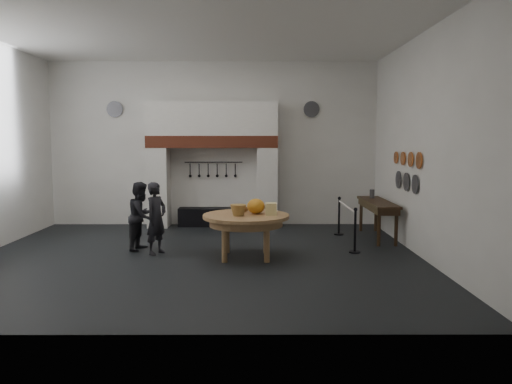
{
  "coord_description": "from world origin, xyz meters",
  "views": [
    {
      "loc": [
        1.14,
        -9.86,
        2.37
      ],
      "look_at": [
        1.17,
        -0.18,
        1.35
      ],
      "focal_mm": 35.0,
      "sensor_mm": 36.0,
      "label": 1
    }
  ],
  "objects_px": {
    "barrier_post_near": "(355,232)",
    "side_table": "(378,202)",
    "visitor_far": "(141,216)",
    "work_table": "(246,216)",
    "iron_range": "(213,217)",
    "barrier_post_far": "(339,217)",
    "visitor_near": "(156,218)"
  },
  "relations": [
    {
      "from": "side_table",
      "to": "barrier_post_near",
      "type": "bearing_deg",
      "value": -118.29
    },
    {
      "from": "barrier_post_near",
      "to": "side_table",
      "type": "bearing_deg",
      "value": 61.71
    },
    {
      "from": "visitor_near",
      "to": "barrier_post_near",
      "type": "relative_size",
      "value": 1.66
    },
    {
      "from": "iron_range",
      "to": "visitor_near",
      "type": "height_order",
      "value": "visitor_near"
    },
    {
      "from": "visitor_far",
      "to": "work_table",
      "type": "bearing_deg",
      "value": -96.9
    },
    {
      "from": "iron_range",
      "to": "side_table",
      "type": "relative_size",
      "value": 0.86
    },
    {
      "from": "barrier_post_far",
      "to": "side_table",
      "type": "bearing_deg",
      "value": -25.71
    },
    {
      "from": "visitor_far",
      "to": "side_table",
      "type": "bearing_deg",
      "value": -65.95
    },
    {
      "from": "side_table",
      "to": "barrier_post_near",
      "type": "xyz_separation_m",
      "value": [
        -0.85,
        -1.59,
        -0.42
      ]
    },
    {
      "from": "side_table",
      "to": "barrier_post_far",
      "type": "relative_size",
      "value": 2.44
    },
    {
      "from": "visitor_near",
      "to": "barrier_post_far",
      "type": "height_order",
      "value": "visitor_near"
    },
    {
      "from": "visitor_near",
      "to": "barrier_post_near",
      "type": "distance_m",
      "value": 4.16
    },
    {
      "from": "barrier_post_near",
      "to": "visitor_near",
      "type": "bearing_deg",
      "value": -178.9
    },
    {
      "from": "barrier_post_far",
      "to": "barrier_post_near",
      "type": "bearing_deg",
      "value": -90.0
    },
    {
      "from": "work_table",
      "to": "barrier_post_far",
      "type": "bearing_deg",
      "value": 46.53
    },
    {
      "from": "iron_range",
      "to": "side_table",
      "type": "height_order",
      "value": "side_table"
    },
    {
      "from": "visitor_near",
      "to": "barrier_post_far",
      "type": "distance_m",
      "value": 4.65
    },
    {
      "from": "barrier_post_near",
      "to": "work_table",
      "type": "bearing_deg",
      "value": -169.93
    },
    {
      "from": "iron_range",
      "to": "side_table",
      "type": "xyz_separation_m",
      "value": [
        4.1,
        -1.7,
        0.62
      ]
    },
    {
      "from": "barrier_post_far",
      "to": "visitor_near",
      "type": "bearing_deg",
      "value": -153.36
    },
    {
      "from": "iron_range",
      "to": "visitor_far",
      "type": "bearing_deg",
      "value": -113.66
    },
    {
      "from": "barrier_post_near",
      "to": "barrier_post_far",
      "type": "xyz_separation_m",
      "value": [
        0.0,
        2.0,
        0.0
      ]
    },
    {
      "from": "work_table",
      "to": "barrier_post_near",
      "type": "height_order",
      "value": "barrier_post_near"
    },
    {
      "from": "work_table",
      "to": "visitor_far",
      "type": "distance_m",
      "value": 2.38
    },
    {
      "from": "side_table",
      "to": "barrier_post_far",
      "type": "distance_m",
      "value": 1.04
    },
    {
      "from": "iron_range",
      "to": "barrier_post_far",
      "type": "relative_size",
      "value": 2.11
    },
    {
      "from": "iron_range",
      "to": "barrier_post_far",
      "type": "bearing_deg",
      "value": -21.71
    },
    {
      "from": "iron_range",
      "to": "visitor_far",
      "type": "relative_size",
      "value": 1.29
    },
    {
      "from": "work_table",
      "to": "visitor_far",
      "type": "xyz_separation_m",
      "value": [
        -2.27,
        0.73,
        -0.11
      ]
    },
    {
      "from": "work_table",
      "to": "iron_range",
      "type": "bearing_deg",
      "value": 104.63
    },
    {
      "from": "work_table",
      "to": "barrier_post_near",
      "type": "xyz_separation_m",
      "value": [
        2.28,
        0.4,
        -0.39
      ]
    },
    {
      "from": "iron_range",
      "to": "barrier_post_far",
      "type": "height_order",
      "value": "barrier_post_far"
    }
  ]
}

